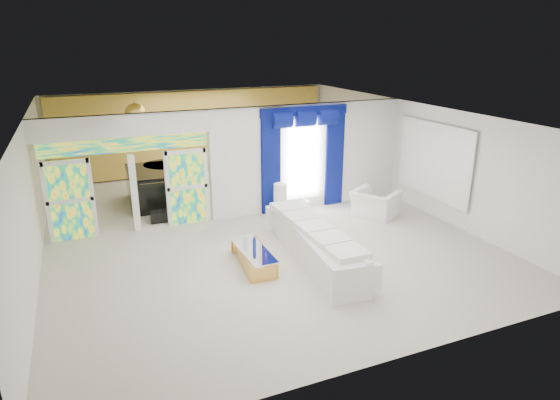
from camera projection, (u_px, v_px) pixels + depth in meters
name	position (u px, v px, depth m)	size (l,w,h in m)	color
floor	(252.00, 228.00, 12.61)	(12.00, 12.00, 0.00)	#B7AF9E
dividing_wall	(309.00, 156.00, 13.79)	(5.70, 0.18, 3.00)	white
dividing_header	(124.00, 125.00, 11.56)	(4.30, 0.18, 0.55)	white
stained_panel_left	(70.00, 201.00, 11.59)	(0.95, 0.04, 2.00)	#994C3F
stained_panel_right	(187.00, 187.00, 12.64)	(0.95, 0.04, 2.00)	#994C3F
stained_transom	(126.00, 145.00, 11.71)	(4.00, 0.05, 0.35)	#994C3F
window_pane	(303.00, 159.00, 13.63)	(1.00, 0.02, 2.30)	white
blue_drape_left	(271.00, 165.00, 13.25)	(0.55, 0.10, 2.80)	#060345
blue_drape_right	(334.00, 158.00, 13.99)	(0.55, 0.10, 2.80)	#060345
blue_pelmet	(304.00, 111.00, 13.16)	(2.60, 0.12, 0.25)	#060345
wall_mirror	(434.00, 161.00, 13.06)	(0.04, 2.70, 1.90)	white
gold_curtains	(196.00, 132.00, 17.28)	(9.70, 0.12, 2.90)	gold
white_sofa	(315.00, 245.00, 10.65)	(0.83, 3.89, 0.74)	white
coffee_table	(253.00, 258.00, 10.47)	(0.54, 1.63, 0.36)	gold
console_table	(290.00, 209.00, 13.44)	(1.11, 0.35, 0.37)	silver
table_lamp	(280.00, 194.00, 13.18)	(0.36, 0.36, 0.58)	silver
armchair	(375.00, 204.00, 13.30)	(1.14, 0.99, 0.74)	white
grand_piano	(156.00, 186.00, 14.33)	(1.57, 2.06, 1.04)	black
piano_bench	(167.00, 215.00, 13.05)	(0.88, 0.34, 0.29)	black
tv_console	(57.00, 199.00, 13.60)	(0.54, 0.49, 0.79)	tan
chandelier	(135.00, 113.00, 13.88)	(0.60, 0.60, 0.60)	gold
decanters	(255.00, 248.00, 10.28)	(0.18, 1.05, 0.24)	#1F148C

